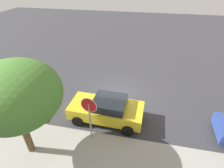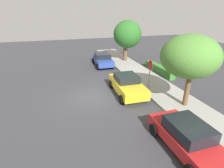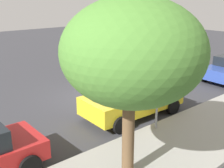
{
  "view_description": "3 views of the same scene",
  "coord_description": "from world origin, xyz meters",
  "px_view_note": "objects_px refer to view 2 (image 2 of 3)",
  "views": [
    {
      "loc": [
        -1.7,
        10.14,
        7.48
      ],
      "look_at": [
        0.23,
        0.85,
        1.31
      ],
      "focal_mm": 28.0,
      "sensor_mm": 36.0,
      "label": 1
    },
    {
      "loc": [
        11.64,
        -2.2,
        6.01
      ],
      "look_at": [
        1.17,
        1.13,
        1.4
      ],
      "focal_mm": 28.0,
      "sensor_mm": 36.0,
      "label": 2
    },
    {
      "loc": [
        7.8,
        10.34,
        4.73
      ],
      "look_at": [
        -0.09,
        1.03,
        0.9
      ],
      "focal_mm": 45.0,
      "sensor_mm": 36.0,
      "label": 3
    }
  ],
  "objects_px": {
    "stop_sign": "(150,71)",
    "parked_car_red": "(187,137)",
    "street_tree_mid_block": "(127,35)",
    "parked_car_yellow": "(127,85)",
    "parked_car_blue": "(103,59)",
    "street_tree_near_corner": "(190,57)"
  },
  "relations": [
    {
      "from": "stop_sign",
      "to": "parked_car_red",
      "type": "height_order",
      "value": "stop_sign"
    },
    {
      "from": "stop_sign",
      "to": "street_tree_mid_block",
      "type": "height_order",
      "value": "street_tree_mid_block"
    },
    {
      "from": "stop_sign",
      "to": "parked_car_blue",
      "type": "height_order",
      "value": "stop_sign"
    },
    {
      "from": "parked_car_yellow",
      "to": "parked_car_blue",
      "type": "xyz_separation_m",
      "value": [
        -7.99,
        0.17,
        0.0
      ]
    },
    {
      "from": "parked_car_red",
      "to": "parked_car_yellow",
      "type": "bearing_deg",
      "value": -177.2
    },
    {
      "from": "parked_car_red",
      "to": "street_tree_near_corner",
      "type": "bearing_deg",
      "value": 144.26
    },
    {
      "from": "street_tree_mid_block",
      "to": "parked_car_blue",
      "type": "bearing_deg",
      "value": -76.73
    },
    {
      "from": "stop_sign",
      "to": "parked_car_yellow",
      "type": "height_order",
      "value": "stop_sign"
    },
    {
      "from": "parked_car_yellow",
      "to": "parked_car_blue",
      "type": "bearing_deg",
      "value": 178.78
    },
    {
      "from": "parked_car_yellow",
      "to": "street_tree_near_corner",
      "type": "xyz_separation_m",
      "value": [
        2.91,
        2.86,
        2.67
      ]
    },
    {
      "from": "parked_car_red",
      "to": "street_tree_near_corner",
      "type": "height_order",
      "value": "street_tree_near_corner"
    },
    {
      "from": "street_tree_mid_block",
      "to": "street_tree_near_corner",
      "type": "bearing_deg",
      "value": -3.32
    },
    {
      "from": "stop_sign",
      "to": "parked_car_blue",
      "type": "distance_m",
      "value": 8.64
    },
    {
      "from": "parked_car_yellow",
      "to": "street_tree_mid_block",
      "type": "xyz_separation_m",
      "value": [
        -8.79,
        3.54,
        2.61
      ]
    },
    {
      "from": "parked_car_blue",
      "to": "street_tree_mid_block",
      "type": "distance_m",
      "value": 4.33
    },
    {
      "from": "parked_car_red",
      "to": "parked_car_blue",
      "type": "bearing_deg",
      "value": -179.43
    },
    {
      "from": "parked_car_blue",
      "to": "stop_sign",
      "type": "bearing_deg",
      "value": 9.8
    },
    {
      "from": "parked_car_yellow",
      "to": "street_tree_mid_block",
      "type": "height_order",
      "value": "street_tree_mid_block"
    },
    {
      "from": "parked_car_red",
      "to": "street_tree_mid_block",
      "type": "bearing_deg",
      "value": 168.06
    },
    {
      "from": "stop_sign",
      "to": "street_tree_near_corner",
      "type": "relative_size",
      "value": 0.56
    },
    {
      "from": "stop_sign",
      "to": "street_tree_mid_block",
      "type": "xyz_separation_m",
      "value": [
        -9.24,
        1.91,
        1.49
      ]
    },
    {
      "from": "street_tree_near_corner",
      "to": "street_tree_mid_block",
      "type": "bearing_deg",
      "value": 176.68
    }
  ]
}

